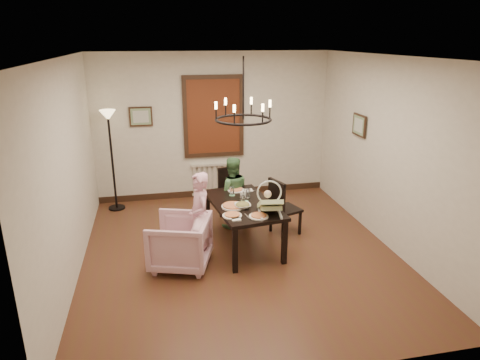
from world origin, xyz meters
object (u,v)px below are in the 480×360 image
object	(u,v)px
armchair	(180,242)
dining_table	(243,208)
baby_bouncer	(270,203)
elderly_woman	(200,224)
drinking_glass	(243,200)
floor_lamp	(112,162)
seated_man	(232,199)
chair_far	(233,194)
chair_right	(286,206)

from	to	relation	value
armchair	dining_table	bearing A→B (deg)	130.16
baby_bouncer	dining_table	bearing A→B (deg)	128.37
dining_table	baby_bouncer	distance (m)	0.60
elderly_woman	drinking_glass	xyz separation A→B (m)	(0.66, 0.20, 0.24)
drinking_glass	floor_lamp	world-z (taller)	floor_lamp
drinking_glass	dining_table	bearing A→B (deg)	74.62
floor_lamp	drinking_glass	bearing A→B (deg)	-45.59
armchair	seated_man	world-z (taller)	seated_man
chair_far	seated_man	world-z (taller)	seated_man
armchair	elderly_woman	distance (m)	0.37
elderly_woman	seated_man	bearing A→B (deg)	136.67
drinking_glass	floor_lamp	xyz separation A→B (m)	(-1.97, 2.01, 0.12)
elderly_woman	floor_lamp	xyz separation A→B (m)	(-1.31, 2.21, 0.36)
dining_table	chair_far	world-z (taller)	chair_far
chair_far	armchair	distance (m)	1.78
elderly_woman	baby_bouncer	size ratio (longest dim) A/B	2.15
chair_right	armchair	distance (m)	1.89
chair_far	chair_right	world-z (taller)	chair_right
seated_man	floor_lamp	xyz separation A→B (m)	(-1.95, 1.21, 0.40)
dining_table	drinking_glass	bearing A→B (deg)	-113.04
baby_bouncer	drinking_glass	world-z (taller)	baby_bouncer
baby_bouncer	floor_lamp	xyz separation A→B (m)	(-2.27, 2.42, 0.03)
seated_man	elderly_woman	bearing A→B (deg)	59.49
chair_far	drinking_glass	size ratio (longest dim) A/B	6.48
elderly_woman	baby_bouncer	world-z (taller)	elderly_woman
elderly_woman	drinking_glass	bearing A→B (deg)	96.21
chair_right	floor_lamp	xyz separation A→B (m)	(-2.76, 1.63, 0.43)
seated_man	dining_table	bearing A→B (deg)	94.99
chair_far	floor_lamp	bearing A→B (deg)	143.75
dining_table	seated_man	bearing A→B (deg)	85.12
chair_far	seated_man	bearing A→B (deg)	-116.66
armchair	seated_man	distance (m)	1.48
drinking_glass	floor_lamp	distance (m)	2.82
drinking_glass	chair_far	bearing A→B (deg)	86.83
dining_table	floor_lamp	size ratio (longest dim) A/B	0.89
baby_bouncer	drinking_glass	distance (m)	0.51
armchair	baby_bouncer	distance (m)	1.35
chair_far	armchair	world-z (taller)	chair_far
chair_far	seated_man	xyz separation A→B (m)	(-0.08, -0.31, 0.05)
armchair	elderly_woman	bearing A→B (deg)	132.53
elderly_woman	dining_table	bearing A→B (deg)	100.77
chair_right	floor_lamp	distance (m)	3.23
baby_bouncer	seated_man	bearing A→B (deg)	112.54
seated_man	drinking_glass	world-z (taller)	seated_man
dining_table	elderly_woman	xyz separation A→B (m)	(-0.68, -0.27, -0.08)
armchair	floor_lamp	world-z (taller)	floor_lamp
chair_right	floor_lamp	size ratio (longest dim) A/B	0.52
chair_far	dining_table	bearing A→B (deg)	-104.82
chair_far	floor_lamp	distance (m)	2.27
elderly_woman	drinking_glass	world-z (taller)	elderly_woman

